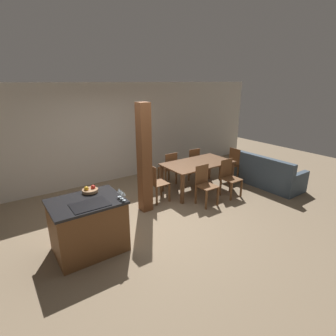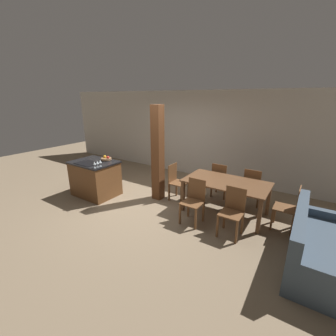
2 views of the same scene
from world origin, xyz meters
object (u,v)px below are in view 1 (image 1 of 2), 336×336
object	(u,v)px
dining_table	(198,166)
couch	(266,175)
wine_glass_near	(123,194)
wine_glass_middle	(121,192)
timber_post	(144,159)
fruit_bowl	(90,190)
dining_chair_head_end	(156,182)
dining_chair_near_left	(205,184)
kitchen_island	(88,226)
dining_chair_near_right	(229,177)
dining_chair_far_left	(169,168)
dining_chair_foot_end	(231,164)
dining_chair_far_right	(192,163)
wine_glass_far	(119,190)

from	to	relation	value
dining_table	couch	distance (m)	1.97
wine_glass_near	dining_table	distance (m)	3.01
wine_glass_middle	timber_post	world-z (taller)	timber_post
wine_glass_near	timber_post	world-z (taller)	timber_post
fruit_bowl	timber_post	size ratio (longest dim) A/B	0.11
wine_glass_middle	dining_chair_head_end	world-z (taller)	wine_glass_middle
wine_glass_near	dining_chair_near_left	world-z (taller)	wine_glass_near
kitchen_island	wine_glass_middle	size ratio (longest dim) A/B	7.41
wine_glass_near	fruit_bowl	bearing A→B (deg)	117.17
dining_chair_near_right	timber_post	size ratio (longest dim) A/B	0.39
couch	dining_chair_far_left	bearing A→B (deg)	53.62
fruit_bowl	dining_chair_near_right	distance (m)	3.45
fruit_bowl	dining_chair_foot_end	bearing A→B (deg)	8.82
dining_chair_far_left	dining_chair_far_right	xyz separation A→B (m)	(0.80, 0.00, 0.00)
kitchen_island	dining_chair_far_right	xyz separation A→B (m)	(3.59, 1.66, 0.02)
wine_glass_far	wine_glass_middle	bearing A→B (deg)	-90.00
dining_chair_near_right	dining_chair_foot_end	bearing A→B (deg)	39.93
wine_glass_far	kitchen_island	bearing A→B (deg)	158.50
kitchen_island	dining_chair_near_left	xyz separation A→B (m)	(2.79, 0.22, 0.02)
dining_chair_near_right	timber_post	xyz separation A→B (m)	(-2.08, 0.52, 0.68)
wine_glass_near	dining_chair_far_left	xyz separation A→B (m)	(2.29, 2.02, -0.55)
kitchen_island	dining_chair_near_left	distance (m)	2.80
wine_glass_near	couch	size ratio (longest dim) A/B	0.08
wine_glass_far	dining_table	xyz separation A→B (m)	(2.69, 1.13, -0.38)
dining_chair_far_left	dining_chair_foot_end	xyz separation A→B (m)	(1.67, -0.72, 0.00)
kitchen_island	wine_glass_near	distance (m)	0.84
dining_chair_far_left	dining_chair_foot_end	bearing A→B (deg)	156.56
dining_table	dining_chair_foot_end	world-z (taller)	dining_chair_foot_end
dining_table	dining_chair_head_end	distance (m)	1.28
wine_glass_near	dining_chair_far_left	world-z (taller)	wine_glass_near
dining_table	couch	xyz separation A→B (m)	(1.75, -0.82, -0.37)
kitchen_island	dining_table	xyz separation A→B (m)	(3.19, 0.94, 0.19)
dining_chair_far_right	timber_post	xyz separation A→B (m)	(-2.08, -0.93, 0.68)
dining_chair_head_end	dining_chair_far_left	bearing A→B (deg)	-50.07
wine_glass_near	dining_chair_far_left	bearing A→B (deg)	41.43
timber_post	fruit_bowl	bearing A→B (deg)	-161.12
wine_glass_middle	dining_table	distance (m)	2.98
wine_glass_far	dining_table	world-z (taller)	wine_glass_far
wine_glass_near	wine_glass_middle	xyz separation A→B (m)	(0.00, 0.08, 0.00)
wine_glass_far	dining_chair_near_left	bearing A→B (deg)	10.17
wine_glass_far	dining_chair_foot_end	xyz separation A→B (m)	(3.96, 1.13, -0.55)
dining_chair_far_right	couch	bearing A→B (deg)	131.17
dining_table	dining_chair_near_left	xyz separation A→B (m)	(-0.40, -0.72, -0.17)
dining_chair_far_right	timber_post	distance (m)	2.38
kitchen_island	wine_glass_middle	bearing A→B (deg)	-29.29
wine_glass_near	dining_chair_head_end	size ratio (longest dim) A/B	0.17
wine_glass_near	dining_chair_head_end	distance (m)	2.01
fruit_bowl	wine_glass_middle	size ratio (longest dim) A/B	1.73
dining_chair_near_left	dining_chair_foot_end	size ratio (longest dim) A/B	1.00
fruit_bowl	dining_chair_near_left	size ratio (longest dim) A/B	0.29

